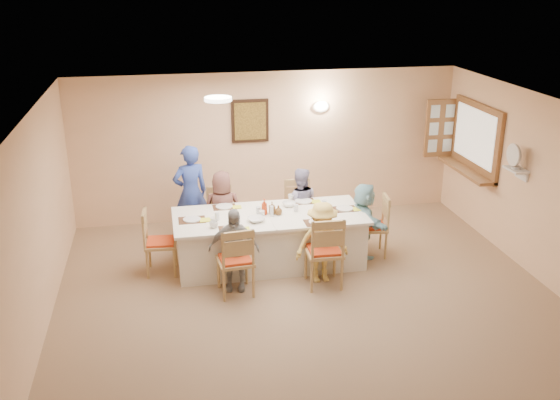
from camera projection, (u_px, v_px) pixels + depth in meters
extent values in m
plane|color=#A27C5B|center=(317.00, 316.00, 7.74)|extent=(7.00, 7.00, 0.00)
plane|color=#E0B385|center=(268.00, 146.00, 10.53)|extent=(6.50, 0.00, 6.50)
plane|color=#E0B385|center=(28.00, 246.00, 6.72)|extent=(0.00, 7.00, 7.00)
plane|color=white|center=(322.00, 119.00, 6.88)|extent=(7.00, 7.00, 0.00)
cube|color=black|center=(250.00, 121.00, 10.29)|extent=(0.62, 0.04, 0.72)
cube|color=black|center=(250.00, 121.00, 10.27)|extent=(0.52, 0.02, 0.62)
ellipsoid|color=white|center=(321.00, 106.00, 10.41)|extent=(0.26, 0.09, 0.18)
cylinder|color=white|center=(218.00, 99.00, 8.09)|extent=(0.36, 0.36, 0.05)
cube|color=brown|center=(476.00, 138.00, 10.01)|extent=(0.06, 1.50, 1.15)
cube|color=brown|center=(466.00, 170.00, 10.17)|extent=(0.30, 1.50, 0.05)
cube|color=brown|center=(441.00, 128.00, 10.66)|extent=(0.55, 0.04, 1.00)
cube|color=white|center=(516.00, 169.00, 8.79)|extent=(0.22, 0.36, 0.03)
cube|color=white|center=(270.00, 239.00, 9.03)|extent=(2.73, 1.16, 0.76)
imported|color=brown|center=(223.00, 210.00, 9.47)|extent=(0.62, 0.43, 1.22)
imported|color=#908BB2|center=(300.00, 205.00, 9.69)|extent=(0.74, 0.65, 1.21)
imported|color=gray|center=(234.00, 249.00, 8.23)|extent=(0.78, 0.54, 1.15)
imported|color=#E4BF5A|center=(322.00, 242.00, 8.45)|extent=(0.78, 0.50, 1.15)
imported|color=#91C8D4|center=(364.00, 220.00, 9.23)|extent=(1.11, 0.51, 1.14)
imported|color=#324DB1|center=(191.00, 193.00, 9.77)|extent=(0.74, 0.64, 1.53)
cube|color=#472B19|center=(231.00, 229.00, 8.41)|extent=(0.33, 0.25, 0.01)
cylinder|color=white|center=(231.00, 228.00, 8.40)|extent=(0.22, 0.22, 0.01)
cube|color=yellow|center=(245.00, 229.00, 8.39)|extent=(0.13, 0.13, 0.01)
cube|color=#472B19|center=(317.00, 222.00, 8.62)|extent=(0.36, 0.26, 0.01)
cylinder|color=white|center=(317.00, 222.00, 8.62)|extent=(0.24, 0.24, 0.01)
cube|color=yellow|center=(331.00, 222.00, 8.61)|extent=(0.14, 0.14, 0.01)
cube|color=#472B19|center=(224.00, 207.00, 9.18)|extent=(0.34, 0.25, 0.01)
cylinder|color=white|center=(224.00, 206.00, 9.18)|extent=(0.25, 0.25, 0.02)
cube|color=yellow|center=(237.00, 207.00, 9.16)|extent=(0.13, 0.13, 0.01)
cube|color=#472B19|center=(304.00, 202.00, 9.40)|extent=(0.34, 0.25, 0.01)
cylinder|color=white|center=(304.00, 201.00, 9.39)|extent=(0.26, 0.26, 0.02)
cube|color=yellow|center=(316.00, 201.00, 9.38)|extent=(0.14, 0.14, 0.01)
cube|color=#472B19|center=(192.00, 220.00, 8.70)|extent=(0.37, 0.28, 0.01)
cylinder|color=white|center=(192.00, 219.00, 8.70)|extent=(0.25, 0.25, 0.02)
cube|color=yellow|center=(205.00, 220.00, 8.69)|extent=(0.15, 0.15, 0.01)
cube|color=#472B19|center=(345.00, 209.00, 9.10)|extent=(0.35, 0.26, 0.01)
cylinder|color=white|center=(345.00, 208.00, 9.10)|extent=(0.25, 0.25, 0.02)
cube|color=yellow|center=(358.00, 209.00, 9.09)|extent=(0.15, 0.15, 0.01)
imported|color=white|center=(214.00, 224.00, 8.44)|extent=(0.19, 0.19, 0.09)
imported|color=white|center=(291.00, 197.00, 9.46)|extent=(0.10, 0.10, 0.09)
imported|color=white|center=(256.00, 220.00, 8.65)|extent=(0.33, 0.33, 0.06)
imported|color=white|center=(289.00, 204.00, 9.21)|extent=(0.21, 0.21, 0.06)
imported|color=#BD3410|center=(264.00, 207.00, 8.87)|extent=(0.16, 0.16, 0.23)
imported|color=brown|center=(272.00, 208.00, 8.90)|extent=(0.08, 0.09, 0.18)
imported|color=brown|center=(278.00, 210.00, 8.88)|extent=(0.12, 0.12, 0.14)
cylinder|color=silver|center=(258.00, 210.00, 8.90)|extent=(0.07, 0.07, 0.10)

